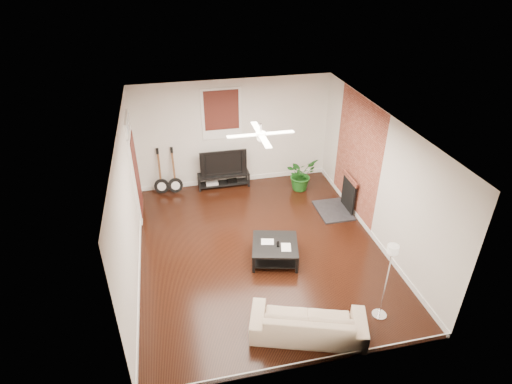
# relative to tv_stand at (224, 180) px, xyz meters

# --- Properties ---
(room) EXTENTS (5.01, 6.01, 2.81)m
(room) POSITION_rel_tv_stand_xyz_m (0.35, -2.78, 1.21)
(room) COLOR black
(room) RESTS_ON ground
(brick_accent) EXTENTS (0.02, 2.20, 2.80)m
(brick_accent) POSITION_rel_tv_stand_xyz_m (2.84, -1.78, 1.21)
(brick_accent) COLOR brown
(brick_accent) RESTS_ON floor
(fireplace) EXTENTS (0.80, 1.10, 0.92)m
(fireplace) POSITION_rel_tv_stand_xyz_m (2.55, -1.78, 0.27)
(fireplace) COLOR black
(fireplace) RESTS_ON floor
(window_back) EXTENTS (1.00, 0.06, 1.30)m
(window_back) POSITION_rel_tv_stand_xyz_m (0.05, 0.19, 1.76)
(window_back) COLOR #3E1810
(window_back) RESTS_ON wall_back
(door_left) EXTENTS (0.08, 1.00, 2.50)m
(door_left) POSITION_rel_tv_stand_xyz_m (-2.11, -0.88, 1.06)
(door_left) COLOR white
(door_left) RESTS_ON wall_left
(tv_stand) EXTENTS (1.35, 0.36, 0.38)m
(tv_stand) POSITION_rel_tv_stand_xyz_m (0.00, 0.00, 0.00)
(tv_stand) COLOR black
(tv_stand) RESTS_ON floor
(tv) EXTENTS (1.21, 0.16, 0.70)m
(tv) POSITION_rel_tv_stand_xyz_m (0.00, 0.02, 0.54)
(tv) COLOR black
(tv) RESTS_ON tv_stand
(coffee_table) EXTENTS (1.09, 1.09, 0.38)m
(coffee_table) POSITION_rel_tv_stand_xyz_m (0.56, -3.19, 0.00)
(coffee_table) COLOR black
(coffee_table) RESTS_ON floor
(sofa) EXTENTS (2.01, 1.29, 0.55)m
(sofa) POSITION_rel_tv_stand_xyz_m (0.60, -5.17, 0.09)
(sofa) COLOR tan
(sofa) RESTS_ON floor
(floor_lamp) EXTENTS (0.32, 0.32, 1.53)m
(floor_lamp) POSITION_rel_tv_stand_xyz_m (1.95, -5.07, 0.58)
(floor_lamp) COLOR silver
(floor_lamp) RESTS_ON floor
(potted_plant) EXTENTS (1.00, 0.96, 0.86)m
(potted_plant) POSITION_rel_tv_stand_xyz_m (1.94, -0.56, 0.24)
(potted_plant) COLOR #1B5819
(potted_plant) RESTS_ON floor
(guitar_left) EXTENTS (0.40, 0.30, 1.23)m
(guitar_left) POSITION_rel_tv_stand_xyz_m (-1.61, -0.03, 0.42)
(guitar_left) COLOR black
(guitar_left) RESTS_ON floor
(guitar_right) EXTENTS (0.38, 0.27, 1.23)m
(guitar_right) POSITION_rel_tv_stand_xyz_m (-1.26, -0.06, 0.42)
(guitar_right) COLOR black
(guitar_right) RESTS_ON floor
(ceiling_fan) EXTENTS (1.24, 1.24, 0.32)m
(ceiling_fan) POSITION_rel_tv_stand_xyz_m (0.35, -2.78, 2.41)
(ceiling_fan) COLOR white
(ceiling_fan) RESTS_ON ceiling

